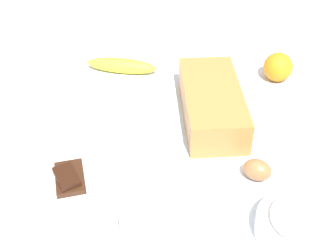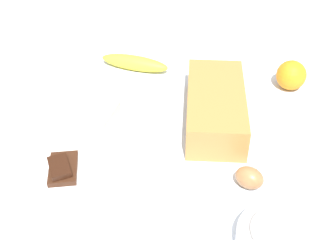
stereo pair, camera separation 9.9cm
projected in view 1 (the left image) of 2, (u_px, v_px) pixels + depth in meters
name	position (u px, v px, depth m)	size (l,w,h in m)	color
ground_plane	(168.00, 137.00, 1.02)	(2.40, 2.40, 0.02)	silver
loaf_pan	(212.00, 103.00, 1.03)	(0.28, 0.13, 0.08)	#B77A3D
flour_bowl	(163.00, 214.00, 0.79)	(0.16, 0.16, 0.07)	white
sugar_bowl	(299.00, 224.00, 0.78)	(0.15, 0.15, 0.07)	white
banana	(122.00, 66.00, 1.20)	(0.19, 0.04, 0.04)	yellow
orange_fruit	(278.00, 67.00, 1.16)	(0.08, 0.08, 0.08)	orange
butter_block	(99.00, 127.00, 0.98)	(0.09, 0.06, 0.06)	#F4EDB2
egg_near_butter	(257.00, 170.00, 0.89)	(0.04, 0.04, 0.06)	#9F6B40
chocolate_plate	(70.00, 180.00, 0.89)	(0.13, 0.13, 0.03)	white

